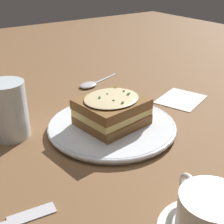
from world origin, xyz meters
name	(u,v)px	position (x,y,z in m)	size (l,w,h in m)	color
ground_plane	(106,129)	(0.00, 0.00, 0.00)	(2.40, 2.40, 0.00)	brown
dinner_plate	(112,126)	(-0.01, 0.01, 0.01)	(0.27, 0.27, 0.01)	white
sandwich	(112,111)	(-0.01, 0.01, 0.05)	(0.14, 0.13, 0.06)	brown
teacup_with_saucer	(209,217)	(0.05, 0.31, 0.03)	(0.13, 0.14, 0.06)	white
water_glass	(8,110)	(0.17, -0.09, 0.06)	(0.07, 0.07, 0.12)	silver
fork	(8,222)	(0.26, 0.14, 0.00)	(0.18, 0.04, 0.00)	silver
spoon	(90,84)	(-0.11, -0.24, 0.00)	(0.16, 0.07, 0.01)	silver
napkin	(181,99)	(-0.24, -0.02, 0.00)	(0.12, 0.10, 0.00)	white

